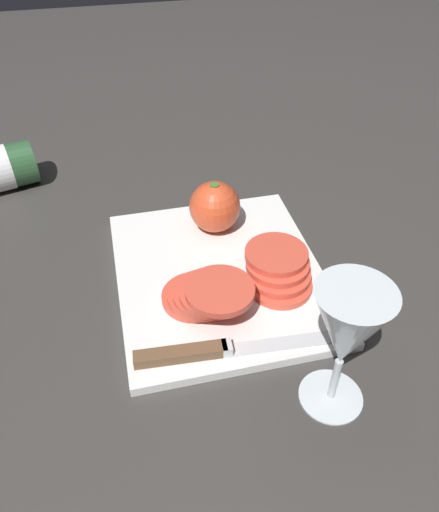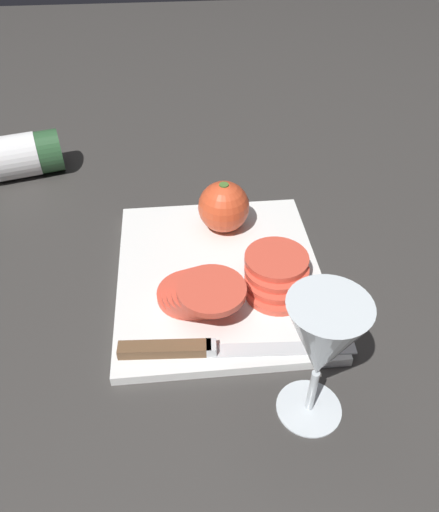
% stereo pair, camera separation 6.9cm
% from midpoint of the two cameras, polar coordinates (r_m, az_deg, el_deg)
% --- Properties ---
extents(ground_plane, '(3.00, 3.00, 0.00)m').
position_cam_midpoint_polar(ground_plane, '(0.73, -3.47, -2.35)').
color(ground_plane, '#383533').
extents(cutting_board, '(0.34, 0.29, 0.01)m').
position_cam_midpoint_polar(cutting_board, '(0.72, -2.76, -2.33)').
color(cutting_board, white).
rests_on(cutting_board, ground_plane).
extents(wine_glass, '(0.08, 0.08, 0.17)m').
position_cam_midpoint_polar(wine_glass, '(0.51, 10.60, -8.79)').
color(wine_glass, silver).
rests_on(wine_glass, ground_plane).
extents(whole_tomato, '(0.08, 0.08, 0.08)m').
position_cam_midpoint_polar(whole_tomato, '(0.77, -3.13, 5.55)').
color(whole_tomato, '#DB4C28').
rests_on(whole_tomato, cutting_board).
extents(knife, '(0.04, 0.29, 0.01)m').
position_cam_midpoint_polar(knife, '(0.61, -4.90, -10.96)').
color(knife, silver).
rests_on(knife, cutting_board).
extents(tomato_slice_stack_near, '(0.12, 0.12, 0.05)m').
position_cam_midpoint_polar(tomato_slice_stack_near, '(0.65, -4.52, -4.45)').
color(tomato_slice_stack_near, '#DB4C38').
rests_on(tomato_slice_stack_near, cutting_board).
extents(tomato_slice_stack_far, '(0.12, 0.09, 0.04)m').
position_cam_midpoint_polar(tomato_slice_stack_far, '(0.69, 3.87, -1.67)').
color(tomato_slice_stack_far, '#DB4C38').
rests_on(tomato_slice_stack_far, cutting_board).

